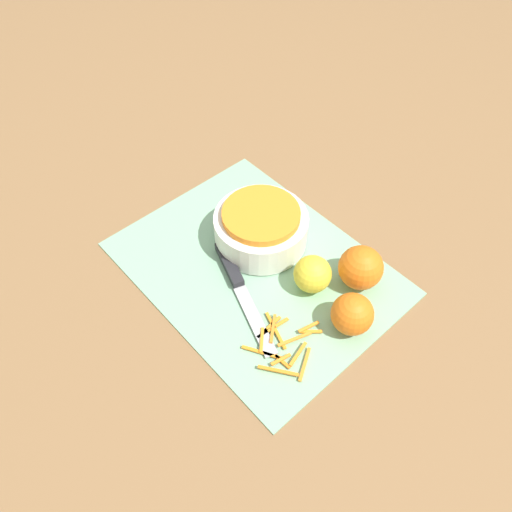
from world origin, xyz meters
TOP-DOWN VIEW (x-y plane):
  - ground_plane at (0.00, 0.00)m, footprint 4.00×4.00m
  - cutting_board at (0.00, 0.00)m, footprint 0.48×0.36m
  - bowl_speckled at (-0.04, 0.05)m, footprint 0.17×0.17m
  - knife at (-0.01, -0.05)m, footprint 0.23×0.10m
  - orange_left at (0.14, 0.11)m, footprint 0.08×0.08m
  - orange_right at (0.19, 0.03)m, footprint 0.07×0.07m
  - lemon at (0.09, 0.04)m, footprint 0.07×0.07m
  - peel_pile at (0.15, -0.07)m, footprint 0.13×0.13m

SIDE VIEW (x-z plane):
  - ground_plane at x=0.00m, z-range 0.00..0.00m
  - cutting_board at x=0.00m, z-range 0.00..0.01m
  - peel_pile at x=0.15m, z-range 0.01..0.01m
  - knife at x=-0.01m, z-range 0.00..0.02m
  - lemon at x=0.09m, z-range 0.01..0.07m
  - orange_right at x=0.19m, z-range 0.01..0.08m
  - bowl_speckled at x=-0.04m, z-range 0.00..0.08m
  - orange_left at x=0.14m, z-range 0.01..0.08m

